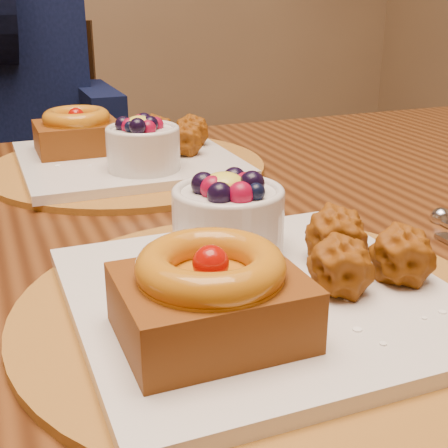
{
  "coord_description": "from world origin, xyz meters",
  "views": [
    {
      "loc": [
        -0.09,
        -0.66,
        0.99
      ],
      "look_at": [
        0.08,
        -0.23,
        0.81
      ],
      "focal_mm": 50.0,
      "sensor_mm": 36.0,
      "label": 1
    }
  ],
  "objects_px": {
    "dining_table": "(177,285)",
    "place_setting_near": "(254,278)",
    "place_setting_far": "(125,152)",
    "chair_far": "(6,196)"
  },
  "relations": [
    {
      "from": "dining_table",
      "to": "place_setting_near",
      "type": "height_order",
      "value": "place_setting_near"
    },
    {
      "from": "place_setting_near",
      "to": "place_setting_far",
      "type": "distance_m",
      "value": 0.43
    },
    {
      "from": "place_setting_near",
      "to": "dining_table",
      "type": "bearing_deg",
      "value": 89.08
    },
    {
      "from": "place_setting_near",
      "to": "place_setting_far",
      "type": "bearing_deg",
      "value": 89.94
    },
    {
      "from": "place_setting_near",
      "to": "chair_far",
      "type": "xyz_separation_m",
      "value": [
        -0.14,
        1.17,
        -0.28
      ]
    },
    {
      "from": "chair_far",
      "to": "dining_table",
      "type": "bearing_deg",
      "value": -63.22
    },
    {
      "from": "dining_table",
      "to": "chair_far",
      "type": "distance_m",
      "value": 0.98
    },
    {
      "from": "place_setting_near",
      "to": "chair_far",
      "type": "distance_m",
      "value": 1.21
    },
    {
      "from": "dining_table",
      "to": "place_setting_far",
      "type": "xyz_separation_m",
      "value": [
        -0.0,
        0.21,
        0.1
      ]
    },
    {
      "from": "chair_far",
      "to": "place_setting_far",
      "type": "bearing_deg",
      "value": -61.07
    }
  ]
}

